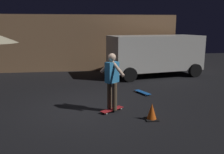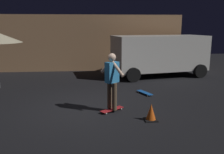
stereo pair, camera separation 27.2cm
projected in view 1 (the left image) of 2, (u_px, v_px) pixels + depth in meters
name	position (u px, v px, depth m)	size (l,w,h in m)	color
ground_plane	(87.00, 108.00, 7.51)	(28.00, 28.00, 0.00)	black
low_building	(80.00, 41.00, 15.32)	(11.01, 4.04, 3.11)	#AD7F56
parked_van	(155.00, 53.00, 12.29)	(4.87, 2.91, 2.03)	silver
skateboard_ridden	(112.00, 110.00, 7.23)	(0.75, 0.62, 0.07)	#AD1E23
skateboard_spare	(143.00, 92.00, 9.10)	(0.49, 0.80, 0.07)	#1959B2
skater	(112.00, 77.00, 7.03)	(0.65, 0.85, 1.67)	brown
traffic_cone	(152.00, 112.00, 6.55)	(0.34, 0.34, 0.46)	black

